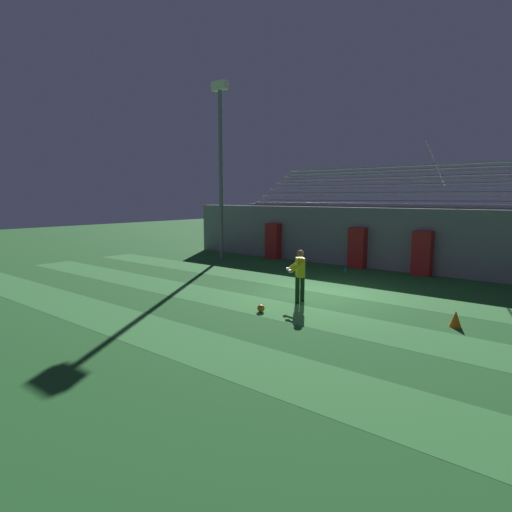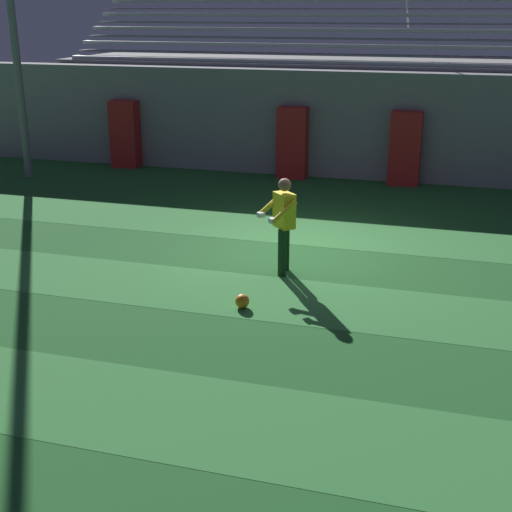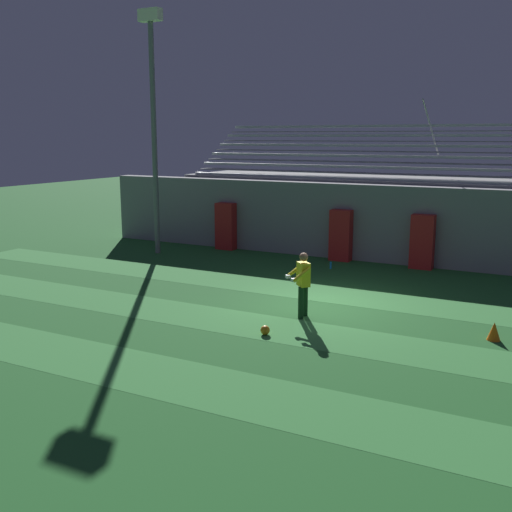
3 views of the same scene
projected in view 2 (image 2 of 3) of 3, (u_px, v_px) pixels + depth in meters
ground_plane at (294, 250)px, 13.51m from camera, size 80.00×80.00×0.00m
turf_stripe_near at (172, 413)px, 8.08m from camera, size 28.00×1.80×0.01m
turf_stripe_mid at (259, 296)px, 11.35m from camera, size 28.00×1.80×0.01m
turf_stripe_far at (308, 232)px, 14.62m from camera, size 28.00×1.80×0.01m
back_wall at (352, 125)px, 18.94m from camera, size 24.00×0.60×2.80m
padding_pillar_gate_left at (293, 143)px, 18.99m from camera, size 0.78×0.44×1.88m
padding_pillar_gate_right at (405, 149)px, 18.20m from camera, size 0.78×0.44×1.88m
padding_pillar_far_left at (125, 134)px, 20.29m from camera, size 0.78×0.44×1.88m
bleacher_stand at (366, 108)px, 21.35m from camera, size 18.00×4.75×5.83m
goalkeeper at (283, 220)px, 12.05m from camera, size 0.74×0.74×1.67m
soccer_ball at (242, 301)px, 10.88m from camera, size 0.22×0.22×0.22m
water_bottle at (285, 186)px, 17.86m from camera, size 0.07×0.07×0.24m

